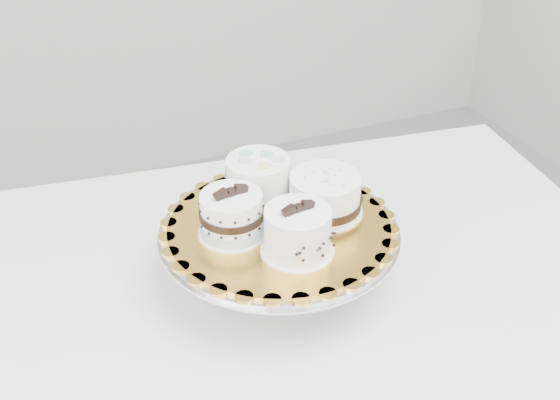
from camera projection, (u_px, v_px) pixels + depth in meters
name	position (u px, v px, depth m)	size (l,w,h in m)	color
table	(280.00, 311.00, 1.22)	(1.33, 0.97, 0.75)	white
cake_stand	(279.00, 244.00, 1.13)	(0.39, 0.39, 0.10)	gray
cake_board	(279.00, 226.00, 1.11)	(0.35, 0.35, 0.01)	orange
cake_swirl	(298.00, 232.00, 1.04)	(0.11, 0.11, 0.09)	white
cake_banded	(232.00, 216.00, 1.08)	(0.11, 0.11, 0.09)	white
cake_dots	(258.00, 179.00, 1.15)	(0.13, 0.13, 0.08)	white
cake_ribbon	(325.00, 195.00, 1.13)	(0.13, 0.13, 0.07)	white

